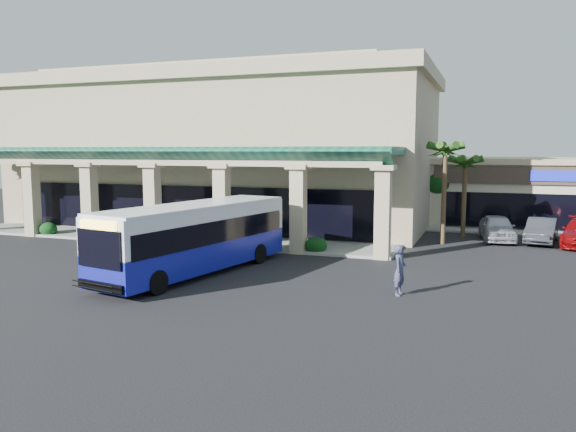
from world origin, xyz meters
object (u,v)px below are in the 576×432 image
at_px(car_white, 542,231).
at_px(car_silver, 497,228).
at_px(transit_bus, 196,239).
at_px(pedestrian, 400,270).

bearing_deg(car_white, car_silver, -171.83).
distance_m(transit_bus, car_white, 20.88).
xyz_separation_m(car_silver, car_white, (2.47, -0.04, -0.05)).
bearing_deg(car_white, pedestrian, -102.83).
bearing_deg(car_silver, pedestrian, -110.76).
relative_size(transit_bus, car_white, 2.49).
bearing_deg(car_silver, transit_bus, -138.95).
distance_m(transit_bus, car_silver, 19.19).
relative_size(car_silver, car_white, 1.03).
xyz_separation_m(transit_bus, car_silver, (12.71, 14.35, -0.77)).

